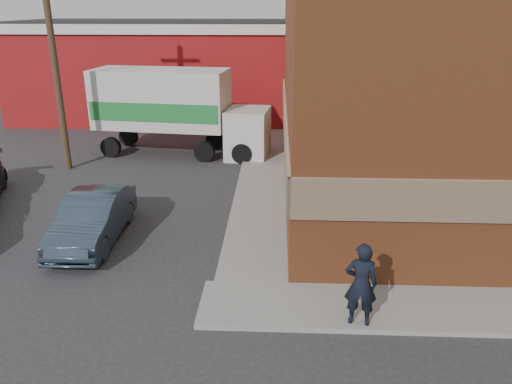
% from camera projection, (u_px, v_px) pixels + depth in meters
% --- Properties ---
extents(ground, '(90.00, 90.00, 0.00)m').
position_uv_depth(ground, '(226.00, 285.00, 12.09)').
color(ground, '#28282B').
rests_on(ground, ground).
extents(brick_building, '(14.25, 18.25, 9.36)m').
position_uv_depth(brick_building, '(475.00, 54.00, 18.52)').
color(brick_building, brown).
rests_on(brick_building, ground).
extents(sidewalk_west, '(1.80, 18.00, 0.12)m').
position_uv_depth(sidewalk_west, '(263.00, 170.00, 20.47)').
color(sidewalk_west, gray).
rests_on(sidewalk_west, ground).
extents(warehouse, '(16.30, 8.30, 5.60)m').
position_uv_depth(warehouse, '(160.00, 69.00, 30.08)').
color(warehouse, maroon).
rests_on(warehouse, ground).
extents(utility_pole, '(2.00, 0.26, 9.00)m').
position_uv_depth(utility_pole, '(53.00, 51.00, 19.17)').
color(utility_pole, '#503A28').
rests_on(utility_pole, ground).
extents(man, '(0.72, 0.52, 1.84)m').
position_uv_depth(man, '(361.00, 284.00, 10.15)').
color(man, black).
rests_on(man, sidewalk_south).
extents(sedan, '(1.52, 4.19, 1.37)m').
position_uv_depth(sedan, '(93.00, 218.00, 14.20)').
color(sedan, '#324354').
rests_on(sedan, ground).
extents(box_truck, '(7.88, 3.18, 3.78)m').
position_uv_depth(box_truck, '(178.00, 106.00, 22.14)').
color(box_truck, silver).
rests_on(box_truck, ground).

